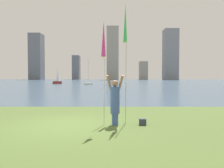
{
  "coord_description": "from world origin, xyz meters",
  "views": [
    {
      "loc": [
        1.81,
        -8.39,
        1.88
      ],
      "look_at": [
        1.81,
        6.26,
        1.34
      ],
      "focal_mm": 35.11,
      "sensor_mm": 36.0,
      "label": 1
    }
  ],
  "objects_px": {
    "kite_flag_left": "(104,41)",
    "kite_flag_right": "(125,26)",
    "bag": "(143,122)",
    "sailboat_6": "(58,78)",
    "person": "(115,100)",
    "sailboat_0": "(89,83)"
  },
  "relations": [
    {
      "from": "kite_flag_left",
      "to": "sailboat_6",
      "type": "distance_m",
      "value": 47.23
    },
    {
      "from": "bag",
      "to": "kite_flag_right",
      "type": "bearing_deg",
      "value": 139.76
    },
    {
      "from": "kite_flag_left",
      "to": "person",
      "type": "bearing_deg",
      "value": 46.48
    },
    {
      "from": "bag",
      "to": "kite_flag_left",
      "type": "bearing_deg",
      "value": -165.48
    },
    {
      "from": "kite_flag_right",
      "to": "bag",
      "type": "xyz_separation_m",
      "value": [
        0.64,
        -0.54,
        -3.76
      ]
    },
    {
      "from": "kite_flag_right",
      "to": "person",
      "type": "bearing_deg",
      "value": -131.1
    },
    {
      "from": "person",
      "to": "sailboat_0",
      "type": "height_order",
      "value": "sailboat_0"
    },
    {
      "from": "kite_flag_left",
      "to": "kite_flag_right",
      "type": "xyz_separation_m",
      "value": [
        0.84,
        0.92,
        0.74
      ]
    },
    {
      "from": "kite_flag_right",
      "to": "sailboat_6",
      "type": "bearing_deg",
      "value": 107.23
    },
    {
      "from": "sailboat_0",
      "to": "sailboat_6",
      "type": "bearing_deg",
      "value": 144.63
    },
    {
      "from": "bag",
      "to": "sailboat_6",
      "type": "xyz_separation_m",
      "value": [
        -14.43,
        45.0,
        1.27
      ]
    },
    {
      "from": "bag",
      "to": "sailboat_6",
      "type": "bearing_deg",
      "value": 107.78
    },
    {
      "from": "person",
      "to": "sailboat_0",
      "type": "relative_size",
      "value": 0.33
    },
    {
      "from": "sailboat_6",
      "to": "kite_flag_right",
      "type": "bearing_deg",
      "value": -72.77
    },
    {
      "from": "kite_flag_left",
      "to": "kite_flag_right",
      "type": "relative_size",
      "value": 0.81
    },
    {
      "from": "sailboat_6",
      "to": "bag",
      "type": "bearing_deg",
      "value": -72.22
    },
    {
      "from": "person",
      "to": "bag",
      "type": "height_order",
      "value": "person"
    },
    {
      "from": "kite_flag_left",
      "to": "kite_flag_right",
      "type": "distance_m",
      "value": 1.45
    },
    {
      "from": "sailboat_6",
      "to": "kite_flag_left",
      "type": "bearing_deg",
      "value": -74.07
    },
    {
      "from": "kite_flag_left",
      "to": "sailboat_6",
      "type": "xyz_separation_m",
      "value": [
        -12.95,
        45.38,
        -1.74
      ]
    },
    {
      "from": "kite_flag_right",
      "to": "sailboat_0",
      "type": "xyz_separation_m",
      "value": [
        -5.65,
        38.68,
        -3.58
      ]
    },
    {
      "from": "bag",
      "to": "sailboat_6",
      "type": "height_order",
      "value": "sailboat_6"
    }
  ]
}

